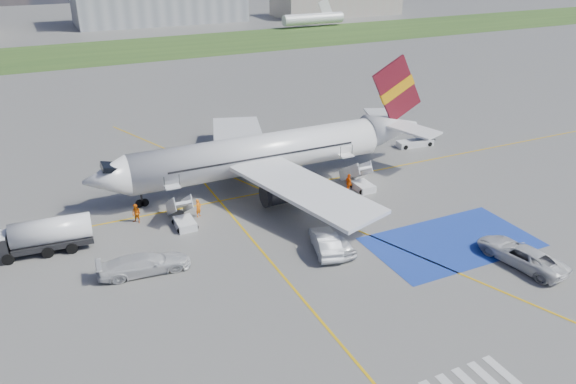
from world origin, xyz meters
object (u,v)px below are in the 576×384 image
object	(u,v)px
fuel_tanker	(38,240)
van_white_b	(144,261)
car_silver_b	(326,242)
van_white_a	(522,252)
car_silver_a	(336,244)
airliner	(272,152)
belt_loader	(415,143)
gpu_cart	(52,236)

from	to	relation	value
fuel_tanker	van_white_b	distance (m)	9.62
car_silver_b	van_white_a	xyz separation A→B (m)	(12.89, -8.22, 0.19)
car_silver_b	van_white_b	distance (m)	14.34
car_silver_a	van_white_b	world-z (taller)	van_white_b
fuel_tanker	van_white_a	size ratio (longest dim) A/B	1.54
airliner	car_silver_a	distance (m)	15.38
car_silver_a	van_white_b	size ratio (longest dim) A/B	0.82
car_silver_b	van_white_a	size ratio (longest dim) A/B	0.93
airliner	van_white_a	distance (m)	25.56
belt_loader	van_white_b	world-z (taller)	van_white_b
car_silver_a	van_white_a	size ratio (longest dim) A/B	0.77
belt_loader	car_silver_b	world-z (taller)	car_silver_b
fuel_tanker	van_white_b	world-z (taller)	fuel_tanker
gpu_cart	car_silver_a	world-z (taller)	gpu_cart
fuel_tanker	gpu_cart	xyz separation A→B (m)	(1.01, 1.18, -0.51)
fuel_tanker	van_white_a	xyz separation A→B (m)	(33.88, -17.98, -0.16)
car_silver_b	gpu_cart	bearing A→B (deg)	-12.95
van_white_b	car_silver_b	bearing A→B (deg)	-98.00
fuel_tanker	car_silver_b	world-z (taller)	fuel_tanker
car_silver_b	van_white_a	distance (m)	15.29
belt_loader	van_white_b	size ratio (longest dim) A/B	0.95
car_silver_b	van_white_b	world-z (taller)	van_white_b
belt_loader	van_white_b	bearing A→B (deg)	-152.67
airliner	van_white_a	world-z (taller)	airliner
belt_loader	van_white_a	size ratio (longest dim) A/B	0.89
airliner	van_white_a	size ratio (longest dim) A/B	6.64
airliner	belt_loader	world-z (taller)	airliner
car_silver_b	van_white_a	bearing A→B (deg)	163.24
car_silver_b	airliner	bearing A→B (deg)	-81.30
gpu_cart	car_silver_b	xyz separation A→B (m)	(19.98, -10.94, 0.15)
gpu_cart	car_silver_b	size ratio (longest dim) A/B	0.39
van_white_a	gpu_cart	bearing A→B (deg)	-38.14
car_silver_a	car_silver_b	xyz separation A→B (m)	(-0.72, 0.40, 0.12)
airliner	belt_loader	xyz separation A→B (m)	(20.23, 2.52, -3.03)
car_silver_b	fuel_tanker	bearing A→B (deg)	-9.18
fuel_tanker	car_silver_a	distance (m)	23.98
gpu_cart	car_silver_a	size ratio (longest dim) A/B	0.47
gpu_cart	airliner	bearing A→B (deg)	-0.20
van_white_a	van_white_b	size ratio (longest dim) A/B	1.07
airliner	belt_loader	bearing A→B (deg)	7.11
airliner	van_white_b	bearing A→B (deg)	-143.88
gpu_cart	van_white_b	bearing A→B (deg)	-62.40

